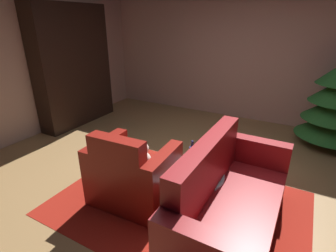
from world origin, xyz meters
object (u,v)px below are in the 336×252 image
Objects in this scene: couch_red at (228,205)px; bookshelf_unit at (78,67)px; armchair_red at (133,176)px; coffee_table at (193,177)px; bottle_on_table at (192,156)px; book_stack_on_table at (191,172)px.

bookshelf_unit is at bearing 155.75° from couch_red.
couch_red is at bearing 2.18° from armchair_red.
bottle_on_table is at bearing 119.64° from coffee_table.
couch_red is at bearing -16.14° from book_stack_on_table.
bottle_on_table is (-0.55, 0.36, 0.22)m from couch_red.
bottle_on_table is (-0.09, 0.23, 0.07)m from book_stack_on_table.
coffee_table is 2.21× the size of bottle_on_table.
coffee_table is at bearing 20.41° from armchair_red.
bookshelf_unit reaches higher than coffee_table.
coffee_table is at bearing -24.40° from bookshelf_unit.
armchair_red is at bearing -159.59° from coffee_table.
bottle_on_table is (-0.09, 0.16, 0.16)m from coffee_table.
bottle_on_table is at bearing 112.38° from book_stack_on_table.
armchair_red is at bearing -164.79° from book_stack_on_table.
couch_red reaches higher than coffee_table.
bookshelf_unit is 10.52× the size of book_stack_on_table.
couch_red is 0.50m from book_stack_on_table.
bookshelf_unit is 3.48m from book_stack_on_table.
couch_red is 5.76× the size of bottle_on_table.
armchair_red reaches higher than coffee_table.
couch_red is 0.50m from coffee_table.
couch_red is (3.55, -1.60, -0.79)m from bookshelf_unit.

